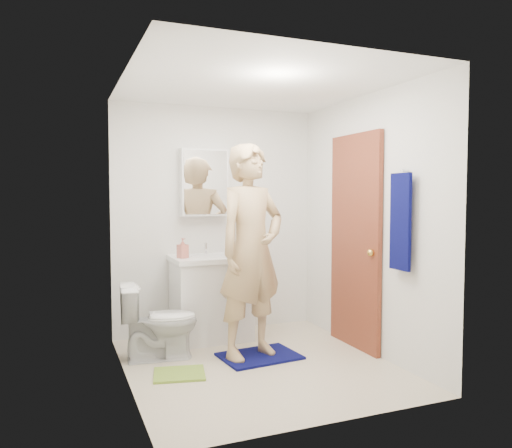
{
  "coord_description": "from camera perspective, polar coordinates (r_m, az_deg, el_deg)",
  "views": [
    {
      "loc": [
        -1.6,
        -3.92,
        1.47
      ],
      "look_at": [
        0.08,
        0.25,
        1.21
      ],
      "focal_mm": 35.0,
      "sensor_mm": 36.0,
      "label": 1
    }
  ],
  "objects": [
    {
      "name": "door_knob",
      "position": [
        4.61,
        13.0,
        -3.22
      ],
      "size": [
        0.07,
        0.07,
        0.07
      ],
      "primitive_type": "sphere",
      "color": "gold",
      "rests_on": "door"
    },
    {
      "name": "wall_front",
      "position": [
        3.16,
        8.6,
        -1.6
      ],
      "size": [
        2.2,
        0.02,
        2.4
      ],
      "primitive_type": "cube",
      "color": "silver",
      "rests_on": "ground"
    },
    {
      "name": "medicine_cabinet",
      "position": [
        5.27,
        -5.95,
        4.75
      ],
      "size": [
        0.5,
        0.12,
        0.7
      ],
      "primitive_type": "cube",
      "color": "white",
      "rests_on": "wall_back"
    },
    {
      "name": "mirror_panel",
      "position": [
        5.21,
        -5.76,
        4.76
      ],
      "size": [
        0.46,
        0.01,
        0.66
      ],
      "primitive_type": "cube",
      "color": "white",
      "rests_on": "wall_back"
    },
    {
      "name": "toothbrush_cup",
      "position": [
        5.3,
        -2.51,
        -2.9
      ],
      "size": [
        0.15,
        0.15,
        0.09
      ],
      "primitive_type": "imported",
      "rotation": [
        0.0,
        0.0,
        0.42
      ],
      "color": "#614599",
      "rests_on": "countertop"
    },
    {
      "name": "soap_dispenser",
      "position": [
        4.95,
        -8.38,
        -2.74
      ],
      "size": [
        0.11,
        0.12,
        0.2
      ],
      "primitive_type": "imported",
      "rotation": [
        0.0,
        0.0,
        0.38
      ],
      "color": "#D07061",
      "rests_on": "countertop"
    },
    {
      "name": "towel_hook",
      "position": [
        4.29,
        16.7,
        5.88
      ],
      "size": [
        0.06,
        0.02,
        0.02
      ],
      "primitive_type": "cylinder",
      "rotation": [
        0.0,
        1.57,
        0.0
      ],
      "color": "silver",
      "rests_on": "wall_right"
    },
    {
      "name": "wall_left",
      "position": [
        3.96,
        -14.76,
        -0.67
      ],
      "size": [
        0.02,
        2.4,
        2.4
      ],
      "primitive_type": "cube",
      "color": "silver",
      "rests_on": "ground"
    },
    {
      "name": "wall_back",
      "position": [
        5.38,
        -4.6,
        0.46
      ],
      "size": [
        2.2,
        0.02,
        2.4
      ],
      "primitive_type": "cube",
      "color": "silver",
      "rests_on": "ground"
    },
    {
      "name": "ceiling",
      "position": [
        4.34,
        0.28,
        15.86
      ],
      "size": [
        2.2,
        2.4,
        0.02
      ],
      "primitive_type": "cube",
      "color": "white",
      "rests_on": "ground"
    },
    {
      "name": "bath_mat",
      "position": [
        4.67,
        0.4,
        -14.86
      ],
      "size": [
        0.73,
        0.55,
        0.02
      ],
      "primitive_type": "cube",
      "rotation": [
        0.0,
        0.0,
        0.1
      ],
      "color": "#080A4C",
      "rests_on": "floor"
    },
    {
      "name": "man",
      "position": [
        4.45,
        -0.55,
        -3.06
      ],
      "size": [
        0.8,
        0.65,
        1.9
      ],
      "primitive_type": "imported",
      "rotation": [
        0.0,
        0.0,
        0.32
      ],
      "color": "tan",
      "rests_on": "bath_mat"
    },
    {
      "name": "countertop",
      "position": [
        5.09,
        -5.2,
        -3.94
      ],
      "size": [
        0.79,
        0.59,
        0.05
      ],
      "primitive_type": "cube",
      "color": "white",
      "rests_on": "vanity_cabinet"
    },
    {
      "name": "vanity_cabinet",
      "position": [
        5.16,
        -5.17,
        -8.63
      ],
      "size": [
        0.75,
        0.55,
        0.8
      ],
      "primitive_type": "cube",
      "color": "white",
      "rests_on": "floor"
    },
    {
      "name": "towel",
      "position": [
        4.27,
        16.18,
        0.26
      ],
      "size": [
        0.03,
        0.24,
        0.8
      ],
      "primitive_type": "cube",
      "color": "#080A4C",
      "rests_on": "wall_right"
    },
    {
      "name": "sink_basin",
      "position": [
        5.09,
        -5.2,
        -3.78
      ],
      "size": [
        0.4,
        0.4,
        0.03
      ],
      "primitive_type": "cylinder",
      "color": "white",
      "rests_on": "countertop"
    },
    {
      "name": "wall_right",
      "position": [
        4.77,
        12.71,
        0.02
      ],
      "size": [
        0.02,
        2.4,
        2.4
      ],
      "primitive_type": "cube",
      "color": "silver",
      "rests_on": "ground"
    },
    {
      "name": "faucet",
      "position": [
        5.25,
        -5.77,
        -2.79
      ],
      "size": [
        0.03,
        0.03,
        0.12
      ],
      "primitive_type": "cylinder",
      "color": "silver",
      "rests_on": "countertop"
    },
    {
      "name": "floor",
      "position": [
        4.49,
        0.27,
        -15.91
      ],
      "size": [
        2.2,
        2.4,
        0.02
      ],
      "primitive_type": "cube",
      "color": "beige",
      "rests_on": "ground"
    },
    {
      "name": "green_rug",
      "position": [
        4.29,
        -8.76,
        -16.58
      ],
      "size": [
        0.47,
        0.42,
        0.02
      ],
      "primitive_type": "cube",
      "rotation": [
        0.0,
        0.0,
        -0.21
      ],
      "color": "#84AB39",
      "rests_on": "floor"
    },
    {
      "name": "toilet",
      "position": [
        4.62,
        -11.02,
        -10.85
      ],
      "size": [
        0.71,
        0.45,
        0.68
      ],
      "primitive_type": "imported",
      "rotation": [
        0.0,
        0.0,
        1.46
      ],
      "color": "white",
      "rests_on": "floor"
    },
    {
      "name": "door",
      "position": [
        4.89,
        11.25,
        -1.94
      ],
      "size": [
        0.05,
        0.8,
        2.05
      ],
      "primitive_type": "cube",
      "color": "brown",
      "rests_on": "ground"
    }
  ]
}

